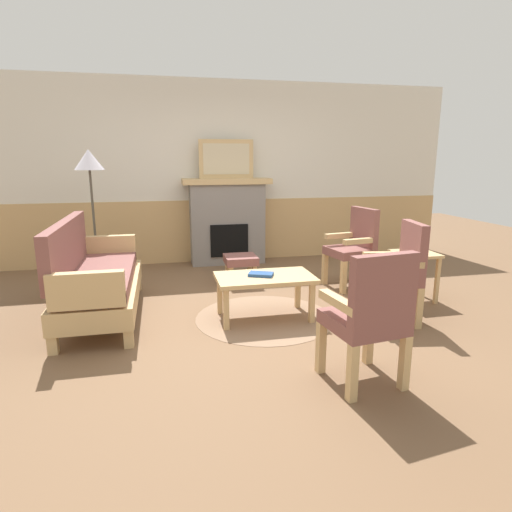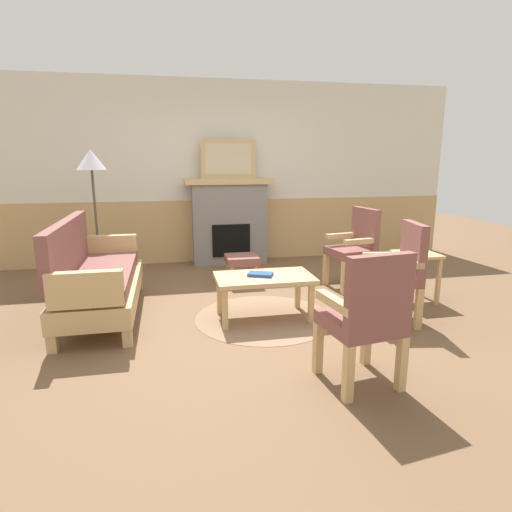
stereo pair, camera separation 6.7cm
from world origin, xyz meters
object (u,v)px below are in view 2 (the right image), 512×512
(footstool, at_px, (242,261))
(floor_lamp_by_couch, at_px, (92,168))
(framed_picture, at_px, (228,159))
(side_table, at_px, (415,263))
(book_on_table, at_px, (260,274))
(coffee_table, at_px, (264,281))
(armchair_by_window_left, at_px, (356,244))
(armchair_front_left, at_px, (367,314))
(fireplace, at_px, (229,220))
(couch, at_px, (96,278))
(armchair_near_fireplace, at_px, (399,268))

(footstool, xyz_separation_m, floor_lamp_by_couch, (-1.80, 0.52, 1.17))
(framed_picture, xyz_separation_m, side_table, (1.77, -2.21, -1.13))
(framed_picture, height_order, book_on_table, framed_picture)
(coffee_table, height_order, armchair_by_window_left, armchair_by_window_left)
(footstool, relative_size, floor_lamp_by_couch, 0.24)
(book_on_table, relative_size, side_table, 0.43)
(armchair_by_window_left, height_order, armchair_front_left, same)
(fireplace, relative_size, armchair_front_left, 1.33)
(book_on_table, bearing_deg, fireplace, 89.10)
(fireplace, relative_size, couch, 0.72)
(side_table, bearing_deg, armchair_near_fireplace, -133.95)
(fireplace, bearing_deg, framed_picture, 90.00)
(coffee_table, distance_m, side_table, 1.78)
(armchair_by_window_left, bearing_deg, framed_picture, 130.27)
(book_on_table, xyz_separation_m, armchair_front_left, (0.43, -1.44, 0.08))
(footstool, relative_size, armchair_by_window_left, 0.41)
(couch, relative_size, floor_lamp_by_couch, 1.07)
(fireplace, height_order, side_table, fireplace)
(framed_picture, bearing_deg, floor_lamp_by_couch, -161.23)
(footstool, distance_m, side_table, 2.08)
(framed_picture, height_order, footstool, framed_picture)
(framed_picture, xyz_separation_m, couch, (-1.64, -1.97, -1.16))
(book_on_table, xyz_separation_m, side_table, (1.81, 0.18, -0.02))
(book_on_table, height_order, floor_lamp_by_couch, floor_lamp_by_couch)
(footstool, height_order, armchair_front_left, armchair_front_left)
(footstool, bearing_deg, side_table, -31.24)
(fireplace, xyz_separation_m, footstool, (-0.01, -1.13, -0.37))
(armchair_near_fireplace, xyz_separation_m, side_table, (0.52, 0.54, -0.10))
(fireplace, xyz_separation_m, coffee_table, (-0.00, -2.40, -0.27))
(book_on_table, bearing_deg, couch, 165.43)
(book_on_table, xyz_separation_m, floor_lamp_by_couch, (-1.77, 1.78, 1.00))
(couch, relative_size, armchair_front_left, 1.84)
(armchair_near_fireplace, bearing_deg, armchair_by_window_left, 85.71)
(fireplace, distance_m, coffee_table, 2.41)
(fireplace, xyz_separation_m, armchair_by_window_left, (1.34, -1.58, -0.11))
(coffee_table, height_order, footstool, coffee_table)
(framed_picture, distance_m, armchair_near_fireplace, 3.18)
(armchair_near_fireplace, bearing_deg, book_on_table, 164.62)
(couch, bearing_deg, armchair_near_fireplace, -14.93)
(armchair_front_left, bearing_deg, footstool, 98.38)
(coffee_table, relative_size, armchair_near_fireplace, 0.98)
(armchair_front_left, relative_size, floor_lamp_by_couch, 0.58)
(armchair_near_fireplace, relative_size, side_table, 1.78)
(side_table, relative_size, floor_lamp_by_couch, 0.33)
(footstool, height_order, armchair_by_window_left, armchair_by_window_left)
(book_on_table, height_order, armchair_near_fireplace, armchair_near_fireplace)
(couch, height_order, book_on_table, couch)
(armchair_near_fireplace, xyz_separation_m, armchair_front_left, (-0.86, -1.09, 0.00))
(armchair_near_fireplace, bearing_deg, floor_lamp_by_couch, 145.17)
(fireplace, xyz_separation_m, armchair_near_fireplace, (1.25, -2.75, -0.11))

